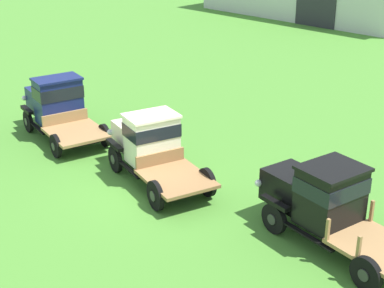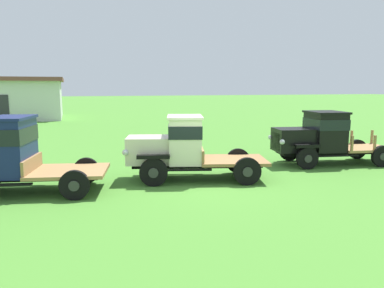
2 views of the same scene
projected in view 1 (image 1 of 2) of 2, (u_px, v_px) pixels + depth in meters
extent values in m
plane|color=#47842D|center=(148.00, 186.00, 18.25)|extent=(240.00, 240.00, 0.00)
cube|color=#2D2D33|center=(315.00, 9.00, 40.74)|extent=(3.20, 0.08, 2.40)
cylinder|color=black|center=(28.00, 121.00, 22.38)|extent=(0.84, 0.31, 0.83)
cylinder|color=#2D2D2D|center=(26.00, 122.00, 22.34)|extent=(0.29, 0.09, 0.29)
cylinder|color=black|center=(73.00, 113.00, 23.30)|extent=(0.84, 0.31, 0.83)
cylinder|color=#2D2D2D|center=(75.00, 112.00, 23.34)|extent=(0.29, 0.09, 0.29)
cylinder|color=black|center=(56.00, 146.00, 20.14)|extent=(0.84, 0.31, 0.83)
cylinder|color=#2D2D2D|center=(53.00, 147.00, 20.10)|extent=(0.29, 0.09, 0.29)
cylinder|color=black|center=(105.00, 135.00, 21.06)|extent=(0.84, 0.31, 0.83)
cylinder|color=#2D2D2D|center=(107.00, 135.00, 21.10)|extent=(0.29, 0.09, 0.29)
cube|color=black|center=(64.00, 125.00, 21.77)|extent=(4.37, 1.88, 0.12)
cube|color=#141E51|center=(48.00, 101.00, 22.78)|extent=(1.73, 1.57, 0.93)
cube|color=silver|center=(42.00, 97.00, 23.36)|extent=(0.27, 1.00, 0.70)
sphere|color=silver|center=(24.00, 98.00, 22.99)|extent=(0.20, 0.20, 0.20)
sphere|color=silver|center=(58.00, 92.00, 23.68)|extent=(0.20, 0.20, 0.20)
cube|color=black|center=(27.00, 110.00, 22.20)|extent=(0.98, 0.40, 0.12)
cube|color=black|center=(73.00, 101.00, 23.12)|extent=(0.98, 0.40, 0.12)
cube|color=#141E51|center=(59.00, 101.00, 21.70)|extent=(1.28, 1.78, 1.60)
cube|color=black|center=(58.00, 91.00, 21.56)|extent=(1.33, 1.82, 0.45)
cube|color=#141E51|center=(57.00, 79.00, 21.38)|extent=(1.39, 1.87, 0.08)
cube|color=black|center=(38.00, 129.00, 21.52)|extent=(1.35, 0.42, 0.05)
cube|color=black|center=(84.00, 119.00, 22.41)|extent=(1.35, 0.42, 0.05)
cube|color=#9E7547|center=(77.00, 133.00, 20.78)|extent=(2.51, 2.28, 0.10)
cube|color=#9E7547|center=(65.00, 118.00, 21.50)|extent=(0.44, 1.72, 0.44)
cylinder|color=black|center=(115.00, 159.00, 19.07)|extent=(0.89, 0.37, 0.88)
cylinder|color=#2D2D2D|center=(113.00, 159.00, 19.03)|extent=(0.31, 0.11, 0.31)
cylinder|color=black|center=(162.00, 149.00, 19.86)|extent=(0.89, 0.37, 0.88)
cylinder|color=#2D2D2D|center=(165.00, 148.00, 19.90)|extent=(0.31, 0.11, 0.31)
cylinder|color=black|center=(155.00, 195.00, 16.72)|extent=(0.89, 0.37, 0.88)
cylinder|color=#2D2D2D|center=(153.00, 196.00, 16.68)|extent=(0.31, 0.11, 0.31)
cylinder|color=black|center=(207.00, 182.00, 17.50)|extent=(0.89, 0.37, 0.88)
cylinder|color=#2D2D2D|center=(210.00, 182.00, 17.54)|extent=(0.31, 0.11, 0.31)
cube|color=black|center=(158.00, 167.00, 18.31)|extent=(4.33, 2.03, 0.12)
cube|color=beige|center=(136.00, 136.00, 19.41)|extent=(1.66, 1.53, 0.86)
cube|color=silver|center=(128.00, 131.00, 19.96)|extent=(0.31, 0.93, 0.65)
sphere|color=silver|center=(110.00, 132.00, 19.65)|extent=(0.20, 0.20, 0.20)
sphere|color=silver|center=(145.00, 125.00, 20.24)|extent=(0.20, 0.20, 0.20)
cube|color=black|center=(115.00, 145.00, 18.88)|extent=(1.03, 0.46, 0.12)
cube|color=black|center=(162.00, 135.00, 19.67)|extent=(1.03, 0.46, 0.12)
cube|color=beige|center=(152.00, 139.00, 18.33)|extent=(1.39, 1.73, 1.47)
cube|color=black|center=(152.00, 129.00, 18.20)|extent=(1.44, 1.77, 0.41)
cube|color=beige|center=(151.00, 116.00, 18.03)|extent=(1.50, 1.82, 0.08)
cube|color=black|center=(130.00, 170.00, 18.17)|extent=(1.42, 0.52, 0.05)
cube|color=black|center=(177.00, 159.00, 18.94)|extent=(1.42, 0.52, 0.05)
cube|color=olive|center=(176.00, 178.00, 17.30)|extent=(2.58, 2.27, 0.10)
cube|color=olive|center=(160.00, 159.00, 18.06)|extent=(0.51, 1.59, 0.44)
cylinder|color=black|center=(274.00, 219.00, 15.56)|extent=(0.85, 0.30, 0.84)
cylinder|color=#2D2D2D|center=(271.00, 220.00, 15.51)|extent=(0.29, 0.08, 0.29)
cylinder|color=black|center=(319.00, 201.00, 16.45)|extent=(0.85, 0.30, 0.84)
cylinder|color=#2D2D2D|center=(321.00, 200.00, 16.50)|extent=(0.29, 0.08, 0.29)
cylinder|color=black|center=(366.00, 274.00, 13.25)|extent=(0.85, 0.30, 0.84)
cylinder|color=#2D2D2D|center=(363.00, 275.00, 13.20)|extent=(0.29, 0.08, 0.29)
cube|color=black|center=(337.00, 229.00, 14.90)|extent=(4.44, 1.67, 0.12)
cube|color=black|center=(293.00, 187.00, 15.94)|extent=(1.63, 1.41, 0.90)
cube|color=silver|center=(276.00, 180.00, 16.48)|extent=(0.22, 0.92, 0.67)
sphere|color=silver|center=(258.00, 183.00, 16.13)|extent=(0.20, 0.20, 0.20)
sphere|color=silver|center=(292.00, 172.00, 16.80)|extent=(0.20, 0.20, 0.20)
cube|color=black|center=(275.00, 203.00, 15.38)|extent=(0.98, 0.36, 0.12)
cube|color=black|center=(320.00, 186.00, 16.27)|extent=(0.98, 0.36, 0.12)
cube|color=black|center=(330.00, 196.00, 14.84)|extent=(1.43, 1.67, 1.48)
cube|color=black|center=(332.00, 185.00, 14.71)|extent=(1.48, 1.71, 0.41)
cube|color=black|center=(333.00, 168.00, 14.54)|extent=(1.55, 1.75, 0.08)
cube|color=black|center=(308.00, 236.00, 14.62)|extent=(1.66, 0.43, 0.05)
cube|color=black|center=(353.00, 217.00, 15.50)|extent=(1.66, 0.43, 0.05)
cube|color=#9E7547|center=(380.00, 249.00, 13.86)|extent=(2.35, 2.02, 0.10)
cube|color=#9E7547|center=(328.00, 230.00, 14.02)|extent=(0.09, 0.09, 0.58)
cube|color=#9E7547|center=(372.00, 211.00, 14.87)|extent=(0.09, 0.09, 0.58)
cube|color=#9E7547|center=(359.00, 247.00, 13.31)|extent=(0.09, 0.09, 0.58)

